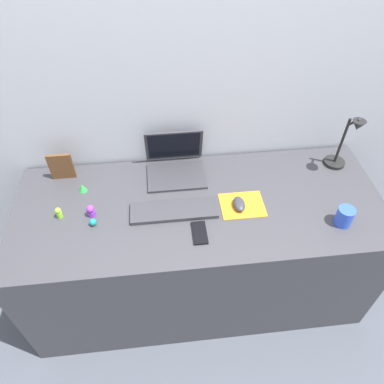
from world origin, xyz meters
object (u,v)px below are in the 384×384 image
(toy_figurine_green, at_px, (82,188))
(toy_figurine_teal, at_px, (93,222))
(toy_figurine_lime, at_px, (59,213))
(picture_frame, at_px, (61,167))
(toy_figurine_purple, at_px, (91,211))
(mouse, at_px, (239,204))
(coffee_mug, at_px, (344,216))
(desk_lamp, at_px, (345,145))
(laptop, at_px, (175,162))
(cell_phone, at_px, (200,233))
(keyboard, at_px, (174,210))

(toy_figurine_green, xyz_separation_m, toy_figurine_teal, (0.07, -0.23, -0.00))
(toy_figurine_teal, relative_size, toy_figurine_lime, 0.62)
(picture_frame, relative_size, toy_figurine_purple, 2.36)
(mouse, distance_m, coffee_mug, 0.48)
(mouse, bearing_deg, desk_lamp, 21.12)
(laptop, distance_m, desk_lamp, 0.87)
(toy_figurine_green, distance_m, toy_figurine_teal, 0.24)
(cell_phone, bearing_deg, coffee_mug, -1.18)
(keyboard, height_order, desk_lamp, desk_lamp)
(toy_figurine_lime, bearing_deg, toy_figurine_green, 61.57)
(desk_lamp, distance_m, coffee_mug, 0.41)
(cell_phone, bearing_deg, laptop, 99.37)
(keyboard, bearing_deg, laptop, 84.02)
(mouse, height_order, toy_figurine_lime, toy_figurine_lime)
(toy_figurine_purple, relative_size, toy_figurine_green, 1.44)
(mouse, bearing_deg, toy_figurine_lime, 177.93)
(mouse, distance_m, desk_lamp, 0.63)
(toy_figurine_purple, bearing_deg, keyboard, -2.97)
(picture_frame, relative_size, toy_figurine_lime, 2.57)
(cell_phone, height_order, desk_lamp, desk_lamp)
(desk_lamp, height_order, toy_figurine_lime, desk_lamp)
(coffee_mug, bearing_deg, toy_figurine_purple, 171.37)
(laptop, xyz_separation_m, keyboard, (-0.03, -0.29, -0.04))
(desk_lamp, xyz_separation_m, toy_figurine_purple, (-1.27, -0.20, -0.12))
(laptop, height_order, toy_figurine_teal, laptop)
(laptop, relative_size, keyboard, 0.73)
(mouse, relative_size, cell_phone, 0.75)
(mouse, relative_size, coffee_mug, 1.04)
(cell_phone, relative_size, toy_figurine_teal, 3.54)
(keyboard, relative_size, desk_lamp, 1.22)
(toy_figurine_green, bearing_deg, keyboard, -23.29)
(picture_frame, distance_m, toy_figurine_teal, 0.39)
(coffee_mug, distance_m, toy_figurine_green, 1.25)
(cell_phone, distance_m, toy_figurine_teal, 0.49)
(picture_frame, height_order, toy_figurine_green, picture_frame)
(toy_figurine_green, xyz_separation_m, toy_figurine_lime, (-0.09, -0.16, 0.01))
(cell_phone, height_order, toy_figurine_lime, toy_figurine_lime)
(keyboard, xyz_separation_m, picture_frame, (-0.55, 0.30, 0.06))
(toy_figurine_teal, bearing_deg, coffee_mug, -5.81)
(cell_phone, bearing_deg, toy_figurine_teal, 167.52)
(keyboard, bearing_deg, toy_figurine_green, 156.71)
(coffee_mug, height_order, toy_figurine_purple, coffee_mug)
(cell_phone, relative_size, toy_figurine_green, 2.90)
(keyboard, height_order, toy_figurine_teal, toy_figurine_teal)
(picture_frame, height_order, toy_figurine_lime, picture_frame)
(mouse, bearing_deg, coffee_mug, -18.40)
(keyboard, relative_size, cell_phone, 3.20)
(toy_figurine_lime, bearing_deg, laptop, 25.40)
(laptop, bearing_deg, toy_figurine_purple, -146.64)
(laptop, height_order, toy_figurine_lime, laptop)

